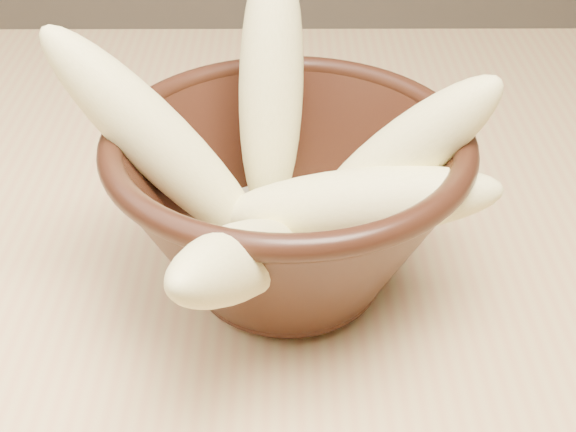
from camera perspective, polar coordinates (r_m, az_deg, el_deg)
The scene contains 8 objects.
table at distance 0.72m, azimuth 17.25°, elevation -5.57°, with size 1.20×0.80×0.75m.
bowl at distance 0.53m, azimuth 0.00°, elevation 0.97°, with size 0.24×0.24×0.13m.
milk_puddle at distance 0.55m, azimuth 0.00°, elevation -1.77°, with size 0.13×0.13×0.02m, color beige.
banana_upright at distance 0.54m, azimuth -1.22°, elevation 9.20°, with size 0.04×0.04×0.18m, color #D8CE80.
banana_left at distance 0.51m, azimuth -9.21°, elevation 5.20°, with size 0.04×0.04×0.19m, color #D8CE80.
banana_right at distance 0.51m, azimuth 7.85°, elevation 4.02°, with size 0.04×0.04×0.16m, color #D8CE80.
banana_across at distance 0.50m, azimuth 4.82°, elevation 0.91°, with size 0.04×0.04×0.18m, color #D8CE80.
banana_front at distance 0.45m, azimuth -3.28°, elevation -3.14°, with size 0.04×0.04×0.18m, color #D8CE80.
Camera 1 is at (-0.21, -0.52, 1.12)m, focal length 50.00 mm.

